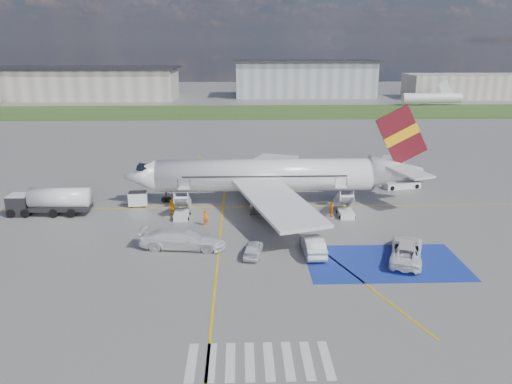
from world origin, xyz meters
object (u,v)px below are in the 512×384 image
belt_loader (402,185)px  car_silver_a (253,249)px  van_white_b (182,236)px  fuel_tanker (51,203)px  van_white_a (407,247)px  airliner (276,175)px  gpu_cart (138,200)px  car_silver_b (313,245)px

belt_loader → car_silver_a: (-20.68, -21.46, 0.28)m
van_white_b → car_silver_a: bearing=-99.3°
fuel_tanker → van_white_a: fuel_tanker is taller
airliner → van_white_b: size_ratio=5.96×
fuel_tanker → gpu_cart: 9.75m
car_silver_a → van_white_a: (13.95, -1.07, 0.42)m
belt_loader → airliner: bearing=-175.1°
gpu_cart → van_white_a: 31.63m
airliner → belt_loader: airliner is taller
van_white_a → van_white_b: (-20.70, 3.03, 0.11)m
airliner → van_white_a: bearing=-58.0°
airliner → belt_loader: size_ratio=6.76×
fuel_tanker → van_white_b: bearing=-31.5°
car_silver_a → belt_loader: bearing=-124.6°
belt_loader → van_white_b: bearing=-156.9°
belt_loader → car_silver_a: size_ratio=1.38×
car_silver_a → car_silver_b: 5.58m
car_silver_a → van_white_b: bearing=-6.9°
belt_loader → van_white_b: size_ratio=0.88×
car_silver_a → car_silver_b: (5.57, 0.25, 0.19)m
car_silver_a → van_white_a: 14.00m
fuel_tanker → van_white_a: size_ratio=1.57×
fuel_tanker → gpu_cart: size_ratio=3.97×
gpu_cart → van_white_a: size_ratio=0.39×
belt_loader → car_silver_a: bearing=-146.3°
car_silver_b → van_white_a: (8.39, -1.31, 0.24)m
airliner → car_silver_a: (-3.26, -16.04, -2.72)m
gpu_cart → car_silver_b: gpu_cart is taller
airliner → fuel_tanker: 26.43m
fuel_tanker → car_silver_a: bearing=-27.1°
airliner → car_silver_b: size_ratio=7.07×
airliner → fuel_tanker: (-26.06, -3.86, -2.08)m
airliner → car_silver_a: bearing=-101.5°
car_silver_b → gpu_cart: bearing=-39.7°
gpu_cart → car_silver_a: gpu_cart is taller
airliner → belt_loader: 18.49m
belt_loader → van_white_b: van_white_b is taller
fuel_tanker → airliner: bearing=9.4°
airliner → van_white_b: airliner is taller
gpu_cart → fuel_tanker: bearing=-169.9°
fuel_tanker → van_white_b: (16.06, -10.21, -0.10)m
airliner → van_white_a: (10.70, -17.11, -2.30)m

